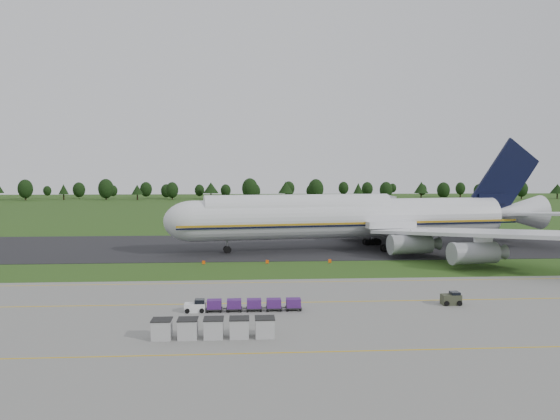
{
  "coord_description": "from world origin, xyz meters",
  "views": [
    {
      "loc": [
        -1.59,
        -85.82,
        15.6
      ],
      "look_at": [
        4.25,
        2.0,
        9.44
      ],
      "focal_mm": 35.0,
      "sensor_mm": 36.0,
      "label": 1
    }
  ],
  "objects": [
    {
      "name": "ground",
      "position": [
        0.0,
        0.0,
        0.0
      ],
      "size": [
        600.0,
        600.0,
        0.0
      ],
      "primitive_type": "plane",
      "color": "#254514",
      "rests_on": "ground"
    },
    {
      "name": "apron",
      "position": [
        0.0,
        -34.0,
        0.03
      ],
      "size": [
        300.0,
        52.0,
        0.06
      ],
      "primitive_type": "cube",
      "color": "slate",
      "rests_on": "ground"
    },
    {
      "name": "taxiway",
      "position": [
        0.0,
        28.0,
        0.04
      ],
      "size": [
        300.0,
        40.0,
        0.08
      ],
      "primitive_type": "cube",
      "color": "black",
      "rests_on": "ground"
    },
    {
      "name": "apron_markings",
      "position": [
        0.0,
        -26.98,
        0.06
      ],
      "size": [
        300.0,
        30.2,
        0.01
      ],
      "color": "gold",
      "rests_on": "apron"
    },
    {
      "name": "tree_line",
      "position": [
        13.32,
        221.87,
        6.34
      ],
      "size": [
        526.05,
        21.47,
        11.68
      ],
      "color": "black",
      "rests_on": "ground"
    },
    {
      "name": "aircraft",
      "position": [
        21.34,
        22.46,
        6.53
      ],
      "size": [
        81.73,
        78.53,
        22.86
      ],
      "color": "silver",
      "rests_on": "ground"
    },
    {
      "name": "baggage_train",
      "position": [
        -1.88,
        -25.64,
        0.78
      ],
      "size": [
        13.04,
        1.38,
        1.33
      ],
      "color": "white",
      "rests_on": "apron"
    },
    {
      "name": "utility_cart",
      "position": [
        22.61,
        -24.29,
        0.65
      ],
      "size": [
        2.2,
        1.53,
        1.2
      ],
      "color": "#363A28",
      "rests_on": "apron"
    },
    {
      "name": "uld_row",
      "position": [
        -4.47,
        -35.33,
        0.99
      ],
      "size": [
        11.48,
        1.88,
        1.86
      ],
      "color": "#ADADAD",
      "rests_on": "apron"
    },
    {
      "name": "edge_markers",
      "position": [
        2.34,
        6.26,
        0.27
      ],
      "size": [
        22.06,
        0.3,
        0.6
      ],
      "color": "#FF5408",
      "rests_on": "ground"
    }
  ]
}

